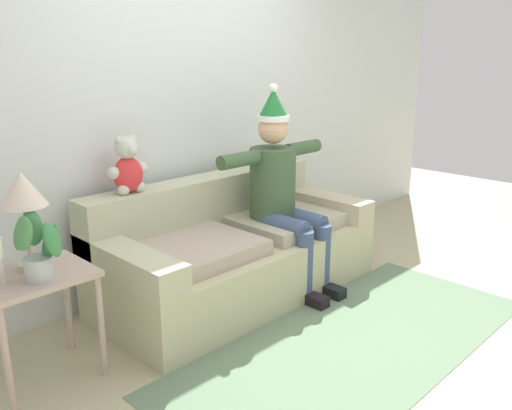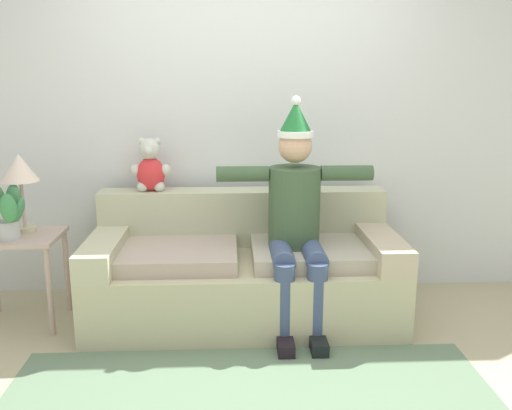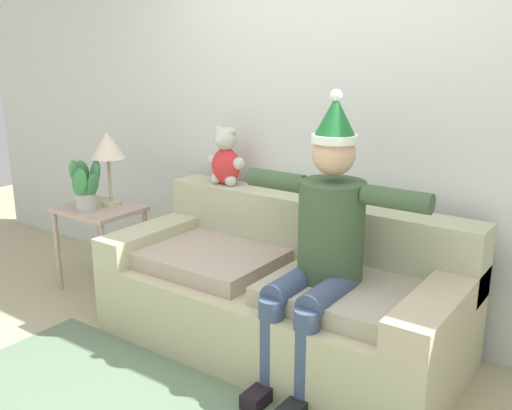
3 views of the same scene
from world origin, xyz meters
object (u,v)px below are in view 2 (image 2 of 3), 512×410
object	(u,v)px
couch	(244,270)
teddy_bear	(151,167)
side_table	(18,250)
person_seated	(296,214)
table_lamp	(20,172)
potted_plant	(7,211)

from	to	relation	value
couch	teddy_bear	size ratio (longest dim) A/B	5.37
teddy_bear	side_table	world-z (taller)	teddy_bear
couch	teddy_bear	distance (m)	0.98
teddy_bear	side_table	size ratio (longest dim) A/B	0.62
person_seated	side_table	world-z (taller)	person_seated
side_table	table_lamp	world-z (taller)	table_lamp
couch	potted_plant	world-z (taller)	potted_plant
person_seated	side_table	size ratio (longest dim) A/B	2.44
table_lamp	potted_plant	distance (m)	0.29
potted_plant	couch	bearing A→B (deg)	6.98
person_seated	teddy_bear	size ratio (longest dim) A/B	3.93
side_table	person_seated	bearing A→B (deg)	-2.56
side_table	table_lamp	size ratio (longest dim) A/B	1.19
couch	side_table	size ratio (longest dim) A/B	3.33
teddy_bear	potted_plant	distance (m)	0.98
couch	table_lamp	size ratio (longest dim) A/B	3.97
side_table	potted_plant	size ratio (longest dim) A/B	1.70
teddy_bear	potted_plant	xyz separation A→B (m)	(-0.83, -0.48, -0.20)
person_seated	table_lamp	size ratio (longest dim) A/B	2.90
person_seated	side_table	distance (m)	1.83
couch	potted_plant	xyz separation A→B (m)	(-1.49, -0.18, 0.48)
couch	teddy_bear	world-z (taller)	teddy_bear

